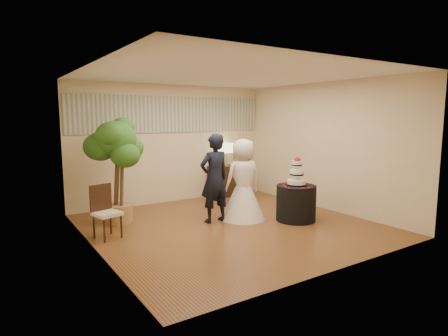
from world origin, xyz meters
TOP-DOWN VIEW (x-y plane):
  - floor at (0.00, 0.00)m, footprint 5.00×5.00m
  - ceiling at (0.00, 0.00)m, footprint 5.00×5.00m
  - wall_back at (0.00, 2.50)m, footprint 5.00×0.06m
  - wall_front at (0.00, -2.50)m, footprint 5.00×0.06m
  - wall_left at (-2.50, 0.00)m, footprint 0.06×5.00m
  - wall_right at (2.50, 0.00)m, footprint 0.06×5.00m
  - mural_border at (0.00, 2.48)m, footprint 4.90×0.02m
  - groom at (-0.12, 0.40)m, footprint 0.65×0.44m
  - bride at (0.47, 0.26)m, footprint 0.96×0.96m
  - cake_table at (1.28, -0.41)m, footprint 0.92×0.92m
  - wedding_cake at (1.28, -0.41)m, footprint 0.37×0.37m
  - console at (1.39, 2.28)m, footprint 1.00×0.55m
  - table_lamp at (1.39, 2.28)m, footprint 0.34×0.34m
  - ficus_tree at (-1.73, 1.37)m, footprint 1.09×1.09m
  - side_chair at (-2.17, 0.53)m, footprint 0.52×0.54m

SIDE VIEW (x-z plane):
  - floor at x=0.00m, z-range 0.00..0.00m
  - cake_table at x=1.28m, z-range 0.00..0.71m
  - console at x=1.39m, z-range 0.00..0.80m
  - side_chair at x=-2.17m, z-range 0.00..0.91m
  - bride at x=0.47m, z-range 0.00..1.62m
  - groom at x=-0.12m, z-range 0.00..1.74m
  - wedding_cake at x=1.28m, z-range 0.71..1.28m
  - ficus_tree at x=-1.73m, z-range 0.00..2.08m
  - table_lamp at x=1.39m, z-range 0.80..1.38m
  - wall_back at x=0.00m, z-range 0.00..2.80m
  - wall_front at x=0.00m, z-range 0.00..2.80m
  - wall_left at x=-2.50m, z-range 0.00..2.80m
  - wall_right at x=2.50m, z-range 0.00..2.80m
  - mural_border at x=0.00m, z-range 1.68..2.52m
  - ceiling at x=0.00m, z-range 2.80..2.80m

